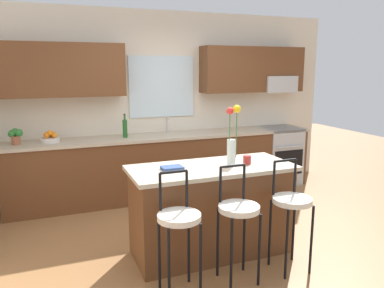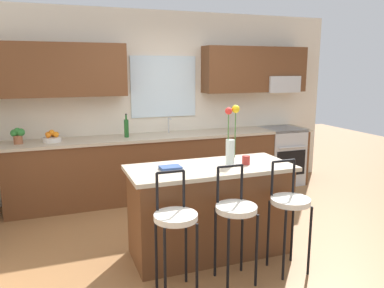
# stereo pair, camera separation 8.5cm
# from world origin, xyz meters

# --- Properties ---
(ground_plane) EXTENTS (14.00, 14.00, 0.00)m
(ground_plane) POSITION_xyz_m (0.00, 0.00, 0.00)
(ground_plane) COLOR olive
(back_wall_assembly) EXTENTS (5.60, 0.50, 2.70)m
(back_wall_assembly) POSITION_xyz_m (0.04, 1.99, 1.51)
(back_wall_assembly) COLOR beige
(back_wall_assembly) RESTS_ON ground
(counter_run) EXTENTS (4.56, 0.64, 0.92)m
(counter_run) POSITION_xyz_m (0.00, 1.70, 0.47)
(counter_run) COLOR brown
(counter_run) RESTS_ON ground
(sink_faucet) EXTENTS (0.02, 0.13, 0.23)m
(sink_faucet) POSITION_xyz_m (0.03, 1.84, 1.06)
(sink_faucet) COLOR #B7BABC
(sink_faucet) RESTS_ON counter_run
(oven_range) EXTENTS (0.60, 0.64, 0.92)m
(oven_range) POSITION_xyz_m (1.89, 1.68, 0.46)
(oven_range) COLOR #B7BABC
(oven_range) RESTS_ON ground
(kitchen_island) EXTENTS (1.65, 0.72, 0.92)m
(kitchen_island) POSITION_xyz_m (-0.15, -0.19, 0.46)
(kitchen_island) COLOR brown
(kitchen_island) RESTS_ON ground
(bar_stool_near) EXTENTS (0.36, 0.36, 1.04)m
(bar_stool_near) POSITION_xyz_m (-0.70, -0.76, 0.64)
(bar_stool_near) COLOR black
(bar_stool_near) RESTS_ON ground
(bar_stool_middle) EXTENTS (0.36, 0.36, 1.04)m
(bar_stool_middle) POSITION_xyz_m (-0.15, -0.76, 0.64)
(bar_stool_middle) COLOR black
(bar_stool_middle) RESTS_ON ground
(bar_stool_far) EXTENTS (0.36, 0.36, 1.04)m
(bar_stool_far) POSITION_xyz_m (0.40, -0.76, 0.64)
(bar_stool_far) COLOR black
(bar_stool_far) RESTS_ON ground
(flower_vase) EXTENTS (0.15, 0.09, 0.60)m
(flower_vase) POSITION_xyz_m (0.05, -0.22, 1.17)
(flower_vase) COLOR silver
(flower_vase) RESTS_ON kitchen_island
(mug_ceramic) EXTENTS (0.08, 0.08, 0.09)m
(mug_ceramic) POSITION_xyz_m (0.21, -0.25, 0.97)
(mug_ceramic) COLOR #A52D28
(mug_ceramic) RESTS_ON kitchen_island
(cookbook) EXTENTS (0.20, 0.15, 0.03)m
(cookbook) POSITION_xyz_m (-0.56, -0.17, 0.94)
(cookbook) COLOR navy
(cookbook) RESTS_ON kitchen_island
(fruit_bowl_oranges) EXTENTS (0.24, 0.24, 0.16)m
(fruit_bowl_oranges) POSITION_xyz_m (-1.62, 1.70, 0.98)
(fruit_bowl_oranges) COLOR silver
(fruit_bowl_oranges) RESTS_ON counter_run
(bottle_olive_oil) EXTENTS (0.06, 0.06, 0.33)m
(bottle_olive_oil) POSITION_xyz_m (-0.63, 1.70, 1.05)
(bottle_olive_oil) COLOR #1E5923
(bottle_olive_oil) RESTS_ON counter_run
(potted_plant_small) EXTENTS (0.18, 0.12, 0.21)m
(potted_plant_small) POSITION_xyz_m (-2.03, 1.70, 1.04)
(potted_plant_small) COLOR #9E5B3D
(potted_plant_small) RESTS_ON counter_run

